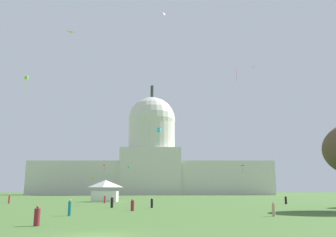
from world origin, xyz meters
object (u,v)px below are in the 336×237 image
(capitol_building, at_px, (152,162))
(kite_gold_low, at_px, (93,178))
(person_maroon_lawn_far_right, at_px, (133,205))
(person_tan_edge_west, at_px, (274,210))
(event_tent, at_px, (106,191))
(person_red_near_tree_east, at_px, (10,199))
(person_black_mid_right, at_px, (286,200))
(person_red_mid_center, at_px, (105,199))
(person_black_mid_left, at_px, (152,203))
(kite_black_low, at_px, (243,166))
(person_maroon_lawn_far_left, at_px, (38,217))
(person_teal_near_tent, at_px, (70,208))
(kite_cyan_low, at_px, (159,130))
(person_black_back_left, at_px, (112,202))
(kite_red_low, at_px, (105,165))
(kite_white_high, at_px, (254,67))
(kite_yellow_high, at_px, (70,34))
(kite_magenta_high, at_px, (237,72))
(kite_violet_high, at_px, (165,14))
(kite_green_low, at_px, (129,167))
(kite_orange_low, at_px, (115,170))
(kite_lime_mid, at_px, (27,78))

(capitol_building, xyz_separation_m, kite_gold_low, (-29.09, -20.01, -9.77))
(person_maroon_lawn_far_right, xyz_separation_m, person_tan_edge_west, (15.75, -10.02, -0.04))
(event_tent, bearing_deg, person_red_near_tree_east, -148.90)
(person_maroon_lawn_far_right, xyz_separation_m, person_black_mid_right, (27.64, 22.98, 0.02))
(person_red_mid_center, distance_m, person_black_mid_left, 22.96)
(capitol_building, bearing_deg, kite_black_low, -36.21)
(person_maroon_lawn_far_left, bearing_deg, person_black_mid_left, -54.22)
(person_teal_near_tent, bearing_deg, capitol_building, 81.82)
(person_maroon_lawn_far_left, height_order, kite_cyan_low, kite_cyan_low)
(person_black_back_left, height_order, person_tan_edge_west, person_black_back_left)
(event_tent, height_order, kite_red_low, kite_red_low)
(person_black_back_left, distance_m, kite_white_high, 108.57)
(kite_yellow_high, bearing_deg, person_red_near_tree_east, 30.66)
(kite_cyan_low, relative_size, kite_red_low, 1.12)
(capitol_building, xyz_separation_m, kite_cyan_low, (7.65, -135.70, -3.93))
(person_red_near_tree_east, xyz_separation_m, kite_magenta_high, (55.08, 38.72, 40.15))
(capitol_building, distance_m, kite_violet_high, 105.60)
(kite_magenta_high, height_order, kite_violet_high, kite_violet_high)
(kite_yellow_high, bearing_deg, kite_violet_high, -163.43)
(person_teal_near_tent, bearing_deg, kite_green_low, 85.82)
(person_black_mid_left, relative_size, kite_white_high, 1.36)
(kite_orange_low, bearing_deg, kite_yellow_high, -148.79)
(person_maroon_lawn_far_right, xyz_separation_m, kite_violet_high, (3.41, 60.17, 58.63))
(capitol_building, bearing_deg, person_maroon_lawn_far_left, -90.21)
(kite_black_low, height_order, kite_gold_low, kite_black_low)
(kite_red_low, xyz_separation_m, kite_white_high, (62.99, -15.60, 39.28))
(person_maroon_lawn_far_right, xyz_separation_m, kite_white_high, (39.97, 93.12, 51.86))
(person_black_mid_left, distance_m, kite_yellow_high, 55.57)
(kite_lime_mid, bearing_deg, person_maroon_lawn_far_right, 122.63)
(person_black_mid_left, height_order, kite_orange_low, kite_orange_low)
(person_black_mid_left, height_order, kite_lime_mid, kite_lime_mid)
(person_black_mid_right, relative_size, kite_orange_low, 1.38)
(person_teal_near_tent, relative_size, kite_green_low, 1.18)
(capitol_building, height_order, person_maroon_lawn_far_right, capitol_building)
(event_tent, bearing_deg, person_maroon_lawn_far_right, -74.89)
(kite_orange_low, distance_m, kite_green_low, 8.50)
(kite_white_high, bearing_deg, kite_violet_high, 30.49)
(person_black_mid_left, distance_m, kite_orange_low, 130.33)
(person_maroon_lawn_far_right, bearing_deg, kite_lime_mid, -77.66)
(kite_cyan_low, xyz_separation_m, kite_violet_high, (0.51, 38.79, 45.07))
(kite_cyan_low, xyz_separation_m, kite_gold_low, (-36.75, 115.69, -5.84))
(kite_green_low, bearing_deg, kite_red_low, -62.73)
(person_teal_near_tent, distance_m, person_black_back_left, 17.69)
(kite_black_low, xyz_separation_m, kite_yellow_high, (-60.66, -86.59, 28.19))
(kite_cyan_low, bearing_deg, kite_green_low, 26.83)
(person_teal_near_tent, xyz_separation_m, person_red_near_tree_east, (-21.87, 35.55, 0.02))
(person_red_mid_center, height_order, person_red_near_tree_east, person_red_near_tree_east)
(kite_gold_low, bearing_deg, kite_white_high, 30.56)
(capitol_building, distance_m, person_tan_edge_west, 169.27)
(person_maroon_lawn_far_right, bearing_deg, kite_violet_high, -117.77)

